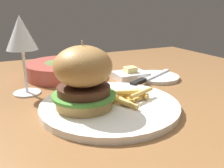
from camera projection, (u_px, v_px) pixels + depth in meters
dining_table at (85, 124)px, 0.64m from camera, size 1.34×0.99×0.74m
main_plate at (110, 106)px, 0.53m from camera, size 0.29×0.29×0.01m
burger_sandwich at (83, 77)px, 0.49m from camera, size 0.13×0.13×0.13m
fries_pile at (129, 97)px, 0.53m from camera, size 0.13×0.10×0.02m
wine_glass at (21, 36)px, 0.58m from camera, size 0.07×0.07×0.19m
bread_plate at (157, 77)px, 0.75m from camera, size 0.13×0.13×0.01m
table_knife at (148, 78)px, 0.71m from camera, size 0.19×0.11×0.01m
butter_dish at (130, 75)px, 0.74m from camera, size 0.10×0.08×0.04m
soup_bowl at (65, 68)px, 0.77m from camera, size 0.22×0.22×0.05m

